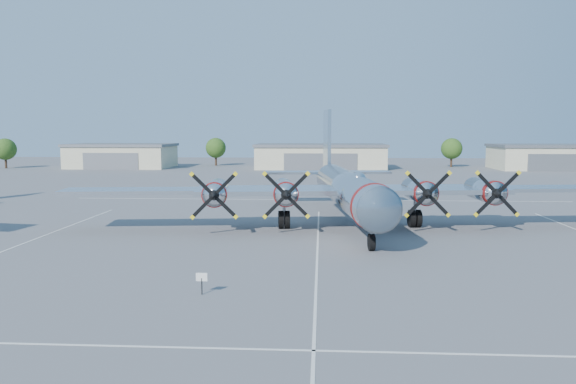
# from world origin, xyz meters

# --- Properties ---
(ground) EXTENTS (260.00, 260.00, 0.00)m
(ground) POSITION_xyz_m (0.00, 0.00, 0.00)
(ground) COLOR #5B5B5D
(ground) RESTS_ON ground
(parking_lines) EXTENTS (60.00, 50.08, 0.01)m
(parking_lines) POSITION_xyz_m (0.00, -1.75, 0.01)
(parking_lines) COLOR silver
(parking_lines) RESTS_ON ground
(hangar_west) EXTENTS (22.60, 14.60, 5.40)m
(hangar_west) POSITION_xyz_m (-45.00, 81.96, 2.71)
(hangar_west) COLOR beige
(hangar_west) RESTS_ON ground
(hangar_center) EXTENTS (28.60, 14.60, 5.40)m
(hangar_center) POSITION_xyz_m (0.00, 81.96, 2.71)
(hangar_center) COLOR beige
(hangar_center) RESTS_ON ground
(hangar_east) EXTENTS (20.60, 14.60, 5.40)m
(hangar_east) POSITION_xyz_m (48.00, 81.96, 2.71)
(hangar_east) COLOR beige
(hangar_east) RESTS_ON ground
(tree_far_west) EXTENTS (4.80, 4.80, 6.64)m
(tree_far_west) POSITION_xyz_m (-70.00, 78.00, 4.22)
(tree_far_west) COLOR #382619
(tree_far_west) RESTS_ON ground
(tree_west) EXTENTS (4.80, 4.80, 6.64)m
(tree_west) POSITION_xyz_m (-25.00, 90.00, 4.22)
(tree_west) COLOR #382619
(tree_west) RESTS_ON ground
(tree_east) EXTENTS (4.80, 4.80, 6.64)m
(tree_east) POSITION_xyz_m (30.00, 88.00, 4.22)
(tree_east) COLOR #382619
(tree_east) RESTS_ON ground
(main_bomber_b29) EXTENTS (52.06, 38.57, 10.74)m
(main_bomber_b29) POSITION_xyz_m (2.49, 7.62, 0.00)
(main_bomber_b29) COLOR silver
(main_bomber_b29) RESTS_ON ground
(info_placard) EXTENTS (0.60, 0.07, 1.14)m
(info_placard) POSITION_xyz_m (-5.88, -14.90, 0.80)
(info_placard) COLOR black
(info_placard) RESTS_ON ground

